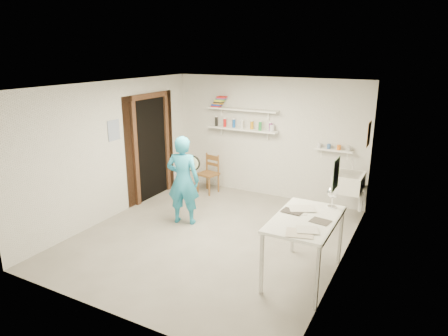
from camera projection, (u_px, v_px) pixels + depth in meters
The scene contains 27 objects.
floor at pixel (212, 237), 6.44m from camera, with size 4.00×4.50×0.02m, color slate.
ceiling at pixel (211, 85), 5.76m from camera, with size 4.00×4.50×0.02m, color silver.
wall_back at pixel (267, 138), 8.01m from camera, with size 4.00×0.02×2.40m, color silver.
wall_front at pixel (105, 218), 4.19m from camera, with size 4.00×0.02×2.40m, color silver.
wall_left at pixel (112, 150), 7.00m from camera, with size 0.02×4.50×2.40m, color silver.
wall_right at pixel (346, 185), 5.19m from camera, with size 0.02×4.50×2.40m, color silver.
doorway_recess at pixel (151, 149), 7.94m from camera, with size 0.02×0.90×2.00m, color black.
corridor_box at pixel (124, 143), 8.25m from camera, with size 1.40×1.50×2.10m, color brown.
door_lintel at pixel (149, 96), 7.63m from camera, with size 0.06×1.05×0.10m, color brown.
door_jamb_near at pixel (135, 155), 7.51m from camera, with size 0.06×0.10×2.00m, color brown.
door_jamb_far at pixel (167, 144), 8.35m from camera, with size 0.06×0.10×2.00m, color brown.
shelf_lower at pixel (242, 129), 8.08m from camera, with size 1.50×0.22×0.03m, color white.
shelf_upper at pixel (243, 109), 7.97m from camera, with size 1.50×0.22×0.03m, color white.
ledge_shelf at pixel (334, 150), 7.35m from camera, with size 0.70×0.14×0.03m, color white.
poster_left at pixel (114, 130), 6.94m from camera, with size 0.01×0.28×0.36m, color #334C7F.
poster_right_a at pixel (369, 134), 6.63m from camera, with size 0.01×0.34×0.42m, color #995933.
poster_right_b at pixel (336, 174), 4.65m from camera, with size 0.01×0.30×0.38m, color #3F724C.
belfast_sink at pixel (349, 182), 6.89m from camera, with size 0.48×0.60×0.30m, color white.
man at pixel (183, 180), 6.76m from camera, with size 0.56×0.37×1.54m, color teal.
wall_clock at pixel (192, 163), 6.84m from camera, with size 0.28×0.28×0.04m, color beige.
wooden_chair at pixel (208, 174), 8.33m from camera, with size 0.38×0.36×0.81m, color brown.
work_table at pixel (304, 248), 5.18m from camera, with size 0.76×1.27×0.85m, color white.
desk_lamp at pixel (333, 192), 5.33m from camera, with size 0.16×0.16×0.16m, color white.
spray_cans at pixel (242, 124), 8.06m from camera, with size 1.26×0.06×0.17m.
book_stack at pixel (219, 102), 8.17m from camera, with size 0.32×0.14×0.22m.
ledge_pots at pixel (334, 147), 7.33m from camera, with size 0.48×0.07×0.09m.
papers at pixel (306, 217), 5.05m from camera, with size 0.30×0.22×0.02m.
Camera 1 is at (2.92, -5.09, 2.89)m, focal length 32.00 mm.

